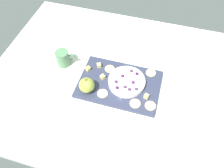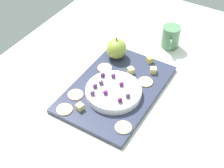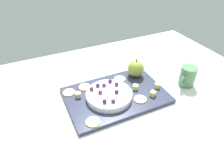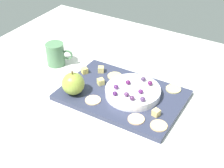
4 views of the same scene
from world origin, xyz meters
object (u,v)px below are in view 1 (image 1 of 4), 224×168
cracker_1 (135,104)px  grape_3 (125,87)px  grape_5 (116,82)px  cracker_3 (150,106)px  cracker_4 (103,94)px  cheese_cube_3 (88,69)px  grape_0 (137,74)px  cup (63,58)px  apple_whole (87,85)px  cheese_cube_1 (146,96)px  grape_8 (129,89)px  grape_1 (136,89)px  grape_4 (117,88)px  platter (119,84)px  grape_6 (122,76)px  grape_7 (131,71)px  grape_2 (133,82)px  cracker_0 (110,69)px  cracker_2 (151,73)px  serving_dish (127,82)px

cracker_1 → grape_3: bearing=138.3°
grape_3 → grape_5: grape_5 is taller
cracker_3 → cracker_4: size_ratio=1.00×
cracker_1 → cheese_cube_3: bearing=154.7°
grape_0 → cup: 38.23cm
apple_whole → cheese_cube_1: size_ratio=3.64×
grape_8 → cheese_cube_1: bearing=-1.4°
apple_whole → grape_1: apple_whole is taller
cracker_4 → grape_4: (6.11, 3.16, 2.89)cm
platter → grape_6: (0.83, 2.42, 3.90)cm
grape_8 → cup: bearing=165.4°
grape_5 → grape_7: size_ratio=1.00×
cheese_cube_1 → grape_4: size_ratio=1.21×
cheese_cube_3 → cracker_3: cheese_cube_3 is taller
platter → grape_2: bearing=0.3°
cracker_4 → cup: 28.62cm
cracker_0 → grape_2: 15.47cm
cracker_3 → grape_0: size_ratio=2.99×
platter → grape_2: 7.59cm
apple_whole → cracker_4: apple_whole is taller
cracker_1 → grape_6: grape_6 is taller
apple_whole → cracker_0: 16.69cm
grape_1 → grape_3: grape_1 is taller
platter → cracker_2: (13.50, 10.32, 0.99)cm
cracker_0 → cracker_4: bearing=-86.3°
cracker_1 → cracker_3: same height
grape_2 → grape_8: bearing=-99.9°
platter → cracker_1: size_ratio=7.85×
grape_4 → grape_6: size_ratio=1.00×
serving_dish → grape_4: size_ratio=10.72×
cracker_3 → grape_1: 9.82cm
cracker_1 → grape_3: 9.00cm
cracker_1 → grape_8: bearing=129.6°
apple_whole → cheese_cube_3: size_ratio=3.64×
grape_4 → grape_5: grape_5 is taller
grape_7 → cracker_4: bearing=-124.6°
grape_2 → grape_5: bearing=-166.7°
platter → grape_2: grape_2 is taller
serving_dish → grape_8: 6.15cm
grape_1 → grape_8: bearing=-160.5°
cracker_4 → cracker_3: bearing=-0.8°
grape_0 → cup: bearing=-179.7°
cheese_cube_1 → cup: 46.11cm
grape_0 → apple_whole: bearing=-147.1°
serving_dish → grape_2: 3.84cm
grape_5 → cracker_1: bearing=-33.7°
apple_whole → grape_7: (17.68, 14.41, -0.54)cm
serving_dish → cheese_cube_1: (10.61, -5.49, -0.20)cm
grape_2 → cup: cup is taller
serving_dish → grape_1: 7.19cm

